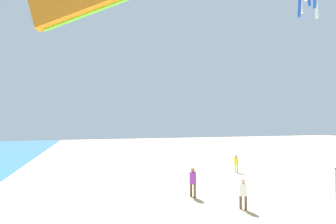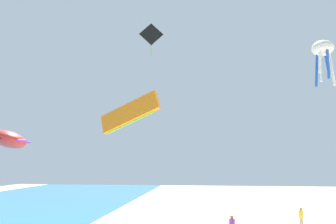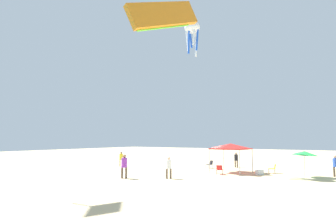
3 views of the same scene
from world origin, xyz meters
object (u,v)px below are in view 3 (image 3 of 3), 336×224
at_px(kite_parafoil_orange, 164,15).
at_px(kite_octopus_white, 192,29).
at_px(person_near_umbrella, 336,164).
at_px(person_watching_sky, 121,158).
at_px(beach_umbrella, 305,153).
at_px(cooler_box, 259,172).
at_px(person_far_stroller, 169,166).
at_px(folding_chair_near_cooler, 273,168).
at_px(folding_chair_right_of_tent, 220,169).
at_px(person_kite_handler, 236,159).
at_px(person_by_tent, 124,164).
at_px(folding_chair_facing_ocean, 210,164).
at_px(canopy_tent, 231,147).

relative_size(kite_parafoil_orange, kite_octopus_white, 1.15).
bearing_deg(person_near_umbrella, kite_octopus_white, 160.35).
xyz_separation_m(person_watching_sky, kite_parafoil_orange, (-14.57, 13.33, 7.89)).
distance_m(beach_umbrella, cooler_box, 4.01).
bearing_deg(kite_parafoil_orange, person_far_stroller, -131.43).
height_order(folding_chair_near_cooler, person_watching_sky, person_watching_sky).
relative_size(cooler_box, person_watching_sky, 0.45).
bearing_deg(folding_chair_near_cooler, person_watching_sky, -98.06).
height_order(folding_chair_right_of_tent, person_far_stroller, person_far_stroller).
bearing_deg(person_kite_handler, folding_chair_near_cooler, -11.63).
bearing_deg(person_by_tent, person_far_stroller, -173.02).
bearing_deg(cooler_box, kite_octopus_white, 13.44).
bearing_deg(person_near_umbrella, kite_parafoil_orange, -146.82).
xyz_separation_m(folding_chair_right_of_tent, folding_chair_near_cooler, (-3.81, -3.42, 0.00)).
xyz_separation_m(kite_parafoil_orange, kite_octopus_white, (5.19, -13.04, 5.14)).
height_order(person_near_umbrella, kite_parafoil_orange, kite_parafoil_orange).
xyz_separation_m(beach_umbrella, person_far_stroller, (9.01, 6.81, -0.95)).
xyz_separation_m(beach_umbrella, folding_chair_near_cooler, (2.77, -1.16, -1.47)).
relative_size(folding_chair_facing_ocean, folding_chair_near_cooler, 1.00).
distance_m(folding_chair_facing_ocean, person_far_stroller, 8.81).
distance_m(kite_parafoil_orange, kite_octopus_white, 14.94).
xyz_separation_m(folding_chair_near_cooler, kite_parafoil_orange, (1.36, 16.14, 8.39)).
bearing_deg(cooler_box, folding_chair_near_cooler, -114.65).
bearing_deg(person_near_umbrella, person_by_tent, 179.24).
bearing_deg(beach_umbrella, folding_chair_facing_ocean, -11.95).
bearing_deg(person_near_umbrella, folding_chair_right_of_tent, 166.86).
bearing_deg(kite_parafoil_orange, person_near_umbrella, 176.81).
distance_m(canopy_tent, person_kite_handler, 4.84).
bearing_deg(person_watching_sky, beach_umbrella, 169.58).
relative_size(person_far_stroller, kite_parafoil_orange, 0.43).
distance_m(canopy_tent, person_by_tent, 10.22).
height_order(folding_chair_right_of_tent, kite_octopus_white, kite_octopus_white).
distance_m(beach_umbrella, person_by_tent, 14.84).
height_order(folding_chair_right_of_tent, folding_chair_near_cooler, same).
bearing_deg(folding_chair_near_cooler, kite_octopus_white, -82.67).
bearing_deg(person_by_tent, canopy_tent, -148.74).
height_order(person_near_umbrella, person_by_tent, person_by_tent).
distance_m(folding_chair_right_of_tent, person_far_stroller, 5.19).
xyz_separation_m(canopy_tent, folding_chair_right_of_tent, (0.38, 1.93, -1.93)).
bearing_deg(kite_octopus_white, person_near_umbrella, 62.96).
xyz_separation_m(folding_chair_near_cooler, person_near_umbrella, (-4.89, -0.23, 0.57)).
distance_m(cooler_box, person_watching_sky, 15.20).
height_order(canopy_tent, beach_umbrella, canopy_tent).
bearing_deg(beach_umbrella, canopy_tent, 3.09).
relative_size(canopy_tent, kite_parafoil_orange, 0.87).
bearing_deg(person_watching_sky, folding_chair_right_of_tent, 161.66).
bearing_deg(person_by_tent, cooler_box, -160.01).
height_order(folding_chair_near_cooler, person_near_umbrella, person_near_umbrella).
distance_m(person_near_umbrella, kite_parafoil_orange, 19.19).
height_order(person_kite_handler, kite_parafoil_orange, kite_parafoil_orange).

